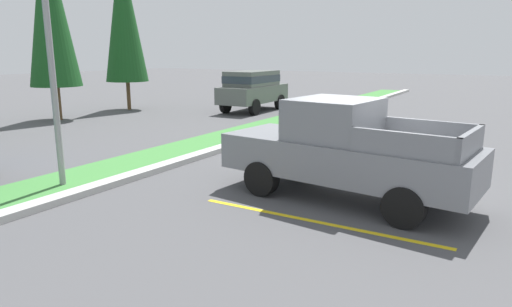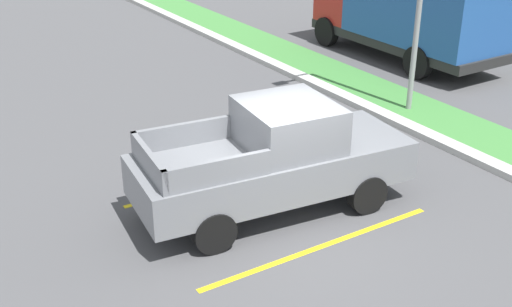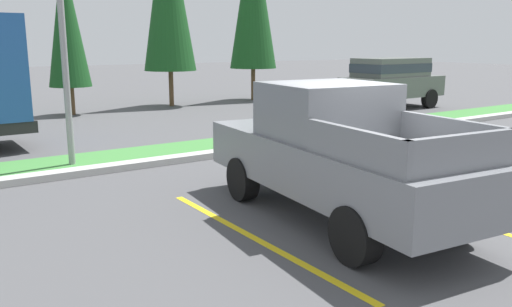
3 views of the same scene
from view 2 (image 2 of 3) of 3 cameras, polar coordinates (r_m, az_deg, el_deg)
name	(u,v)px [view 2 (image 2 of 3)]	position (r m, az deg, el deg)	size (l,w,h in m)	color
ground_plane	(288,221)	(12.03, 2.87, -5.97)	(120.00, 120.00, 0.00)	#4C4C4F
parking_line_near	(232,177)	(13.58, -2.12, -2.09)	(0.12, 4.80, 0.01)	yellow
parking_line_far	(321,246)	(11.35, 5.79, -8.16)	(0.12, 4.80, 0.01)	yellow
curb_strip	(474,157)	(15.11, 18.71, -0.26)	(56.00, 0.40, 0.15)	#B2B2AD
grass_median	(507,148)	(15.94, 21.27, 0.49)	(56.00, 1.80, 0.06)	#42843D
pickup_truck_main	(276,159)	(11.95, 1.73, -0.50)	(2.45, 5.40, 2.10)	black
cargo_truck_distant	(409,3)	(21.63, 13.38, 12.78)	(6.83, 2.57, 3.40)	black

